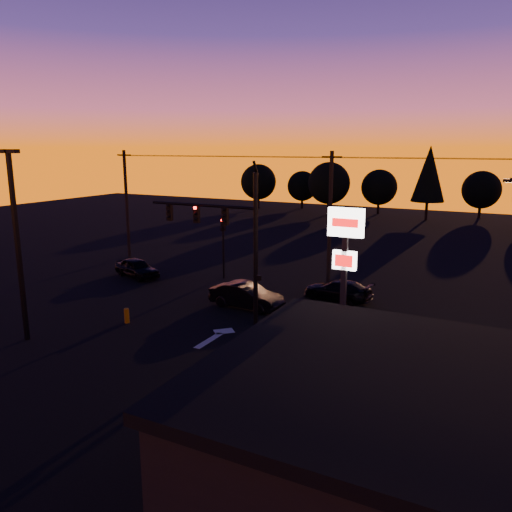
# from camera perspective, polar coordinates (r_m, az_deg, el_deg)

# --- Properties ---
(ground) EXTENTS (120.00, 120.00, 0.00)m
(ground) POSITION_cam_1_polar(r_m,az_deg,el_deg) (24.28, -7.68, -10.12)
(ground) COLOR black
(ground) RESTS_ON ground
(lane_arrow) EXTENTS (1.20, 3.10, 0.01)m
(lane_arrow) POSITION_cam_1_polar(r_m,az_deg,el_deg) (25.30, -4.55, -9.09)
(lane_arrow) COLOR beige
(lane_arrow) RESTS_ON ground
(traffic_signal_mast) EXTENTS (6.79, 0.52, 8.58)m
(traffic_signal_mast) POSITION_cam_1_polar(r_m,az_deg,el_deg) (26.21, -3.15, 2.89)
(traffic_signal_mast) COLOR black
(traffic_signal_mast) RESTS_ON ground
(secondary_signal) EXTENTS (0.30, 0.31, 4.35)m
(secondary_signal) POSITION_cam_1_polar(r_m,az_deg,el_deg) (35.38, -3.78, 1.94)
(secondary_signal) COLOR black
(secondary_signal) RESTS_ON ground
(parking_lot_light) EXTENTS (1.25, 0.30, 9.14)m
(parking_lot_light) POSITION_cam_1_polar(r_m,az_deg,el_deg) (25.93, -25.70, 2.33)
(parking_lot_light) COLOR black
(parking_lot_light) RESTS_ON ground
(pylon_sign) EXTENTS (1.50, 0.28, 6.80)m
(pylon_sign) POSITION_cam_1_polar(r_m,az_deg,el_deg) (21.11, 10.11, 0.35)
(pylon_sign) COLOR black
(pylon_sign) RESTS_ON ground
(utility_pole_0) EXTENTS (1.40, 0.26, 9.00)m
(utility_pole_0) POSITION_cam_1_polar(r_m,az_deg,el_deg) (43.68, -14.56, 5.84)
(utility_pole_0) COLOR black
(utility_pole_0) RESTS_ON ground
(utility_pole_1) EXTENTS (1.40, 0.26, 9.00)m
(utility_pole_1) POSITION_cam_1_polar(r_m,az_deg,el_deg) (34.41, 8.45, 4.45)
(utility_pole_1) COLOR black
(utility_pole_1) RESTS_ON ground
(power_wires) EXTENTS (36.00, 1.22, 0.07)m
(power_wires) POSITION_cam_1_polar(r_m,az_deg,el_deg) (34.11, 8.66, 11.08)
(power_wires) COLOR black
(power_wires) RESTS_ON ground
(store_building) EXTENTS (12.40, 8.40, 4.25)m
(store_building) POSITION_cam_1_polar(r_m,az_deg,el_deg) (12.86, 24.16, -22.20)
(store_building) COLOR black
(store_building) RESTS_ON ground
(bollard) EXTENTS (0.26, 0.26, 0.79)m
(bollard) POSITION_cam_1_polar(r_m,az_deg,el_deg) (27.77, -14.56, -6.62)
(bollard) COLOR #B06C05
(bollard) RESTS_ON ground
(tree_0) EXTENTS (5.36, 5.36, 6.74)m
(tree_0) POSITION_cam_1_polar(r_m,az_deg,el_deg) (76.91, 0.28, 8.47)
(tree_0) COLOR black
(tree_0) RESTS_ON ground
(tree_1) EXTENTS (4.54, 4.54, 5.71)m
(tree_1) POSITION_cam_1_polar(r_m,az_deg,el_deg) (77.17, 5.31, 7.97)
(tree_1) COLOR black
(tree_1) RESTS_ON ground
(tree_2) EXTENTS (5.77, 5.78, 7.26)m
(tree_2) POSITION_cam_1_polar(r_m,az_deg,el_deg) (70.32, 8.34, 8.24)
(tree_2) COLOR black
(tree_2) RESTS_ON ground
(tree_3) EXTENTS (4.95, 4.95, 6.22)m
(tree_3) POSITION_cam_1_polar(r_m,az_deg,el_deg) (72.50, 13.90, 7.63)
(tree_3) COLOR black
(tree_3) RESTS_ON ground
(tree_4) EXTENTS (4.18, 4.18, 9.50)m
(tree_4) POSITION_cam_1_polar(r_m,az_deg,el_deg) (68.08, 19.17, 8.87)
(tree_4) COLOR black
(tree_4) RESTS_ON ground
(tree_5) EXTENTS (4.95, 4.95, 6.22)m
(tree_5) POSITION_cam_1_polar(r_m,az_deg,el_deg) (72.57, 24.36, 6.91)
(tree_5) COLOR black
(tree_5) RESTS_ON ground
(car_left) EXTENTS (4.27, 2.67, 1.36)m
(car_left) POSITION_cam_1_polar(r_m,az_deg,el_deg) (37.15, -13.45, -1.32)
(car_left) COLOR black
(car_left) RESTS_ON ground
(car_mid) EXTENTS (4.53, 1.83, 1.46)m
(car_mid) POSITION_cam_1_polar(r_m,az_deg,el_deg) (29.26, -1.10, -4.55)
(car_mid) COLOR black
(car_mid) RESTS_ON ground
(car_right) EXTENTS (4.44, 2.18, 1.24)m
(car_right) POSITION_cam_1_polar(r_m,az_deg,el_deg) (31.20, 9.31, -3.85)
(car_right) COLOR black
(car_right) RESTS_ON ground
(suv_parked) EXTENTS (3.38, 5.28, 1.36)m
(suv_parked) POSITION_cam_1_polar(r_m,az_deg,el_deg) (17.09, 15.38, -18.16)
(suv_parked) COLOR black
(suv_parked) RESTS_ON ground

